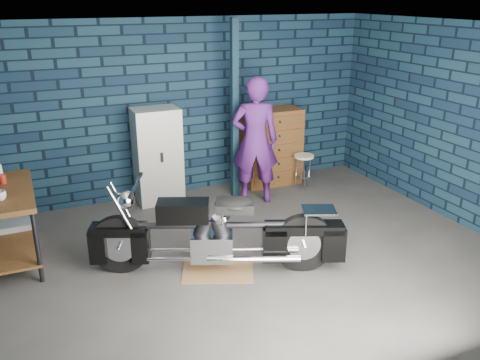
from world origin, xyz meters
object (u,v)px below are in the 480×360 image
(person, at_px, (255,141))
(motorcycle, at_px, (217,228))
(storage_bin, at_px, (16,233))
(shop_stool, at_px, (303,172))
(locker, at_px, (158,156))
(tool_chest, at_px, (271,147))
(workbench, at_px, (11,226))

(person, bearing_deg, motorcycle, 73.31)
(storage_bin, distance_m, shop_stool, 4.35)
(person, xyz_separation_m, locker, (-1.34, 0.59, -0.23))
(storage_bin, bearing_deg, person, 0.68)
(shop_stool, bearing_deg, tool_chest, 126.83)
(storage_bin, height_order, shop_stool, shop_stool)
(person, xyz_separation_m, storage_bin, (-3.41, -0.04, -0.81))
(tool_chest, distance_m, shop_stool, 0.67)
(motorcycle, height_order, shop_stool, motorcycle)
(person, relative_size, locker, 1.32)
(motorcycle, height_order, tool_chest, tool_chest)
(shop_stool, bearing_deg, workbench, -171.30)
(tool_chest, height_order, shop_stool, tool_chest)
(workbench, bearing_deg, shop_stool, 8.70)
(shop_stool, bearing_deg, motorcycle, -140.24)
(locker, bearing_deg, motorcycle, -88.97)
(storage_bin, distance_m, locker, 2.24)
(workbench, distance_m, locker, 2.39)
(motorcycle, relative_size, person, 1.29)
(motorcycle, xyz_separation_m, locker, (-0.04, 2.32, 0.18))
(workbench, distance_m, motorcycle, 2.44)
(shop_stool, bearing_deg, person, -172.24)
(workbench, xyz_separation_m, motorcycle, (2.13, -1.19, 0.09))
(motorcycle, xyz_separation_m, person, (1.29, 1.73, 0.41))
(person, bearing_deg, locker, -3.78)
(motorcycle, relative_size, shop_stool, 4.25)
(motorcycle, xyz_separation_m, tool_chest, (1.88, 2.32, 0.09))
(locker, bearing_deg, person, -23.92)
(workbench, height_order, locker, locker)
(workbench, height_order, storage_bin, workbench)
(locker, height_order, shop_stool, locker)
(person, relative_size, storage_bin, 4.11)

